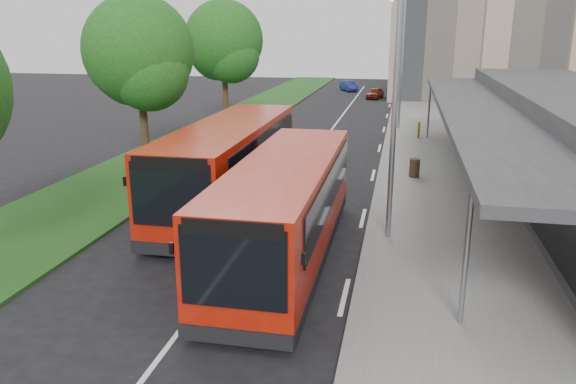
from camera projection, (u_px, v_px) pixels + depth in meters
name	position (u px, v px, depth m)	size (l,w,h in m)	color
ground	(237.00, 255.00, 16.11)	(120.00, 120.00, 0.00)	black
pavement	(428.00, 135.00, 33.74)	(5.00, 80.00, 0.15)	slate
grass_verge	(222.00, 128.00, 36.25)	(5.00, 80.00, 0.10)	#1D4716
lane_centre_line	(317.00, 149.00, 30.21)	(0.12, 70.00, 0.01)	silver
kerb_dashes	(382.00, 138.00, 33.34)	(0.12, 56.00, 0.01)	silver
station_building	(576.00, 146.00, 20.96)	(7.70, 26.00, 4.00)	#2E2E31
tree_mid	(140.00, 58.00, 24.57)	(4.82, 4.82, 7.74)	#382716
tree_far	(224.00, 46.00, 35.80)	(5.02, 5.02, 8.08)	#382716
lamp_post_near	(393.00, 85.00, 15.87)	(1.44, 0.28, 8.00)	gray
lamp_post_far	(401.00, 54.00, 34.68)	(1.44, 0.28, 8.00)	gray
bus_main	(286.00, 209.00, 15.48)	(2.73, 10.04, 2.83)	#B01A09
bus_second	(230.00, 165.00, 20.08)	(2.91, 10.75, 3.03)	#B01A09
litter_bin	(414.00, 168.00, 23.90)	(0.43, 0.43, 0.78)	#372516
bollard	(419.00, 130.00, 32.45)	(0.14, 0.14, 0.90)	#DDBE0B
car_near	(375.00, 93.00, 52.08)	(1.21, 3.00, 1.02)	#62170E
car_far	(349.00, 86.00, 58.46)	(1.08, 3.10, 1.02)	navy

